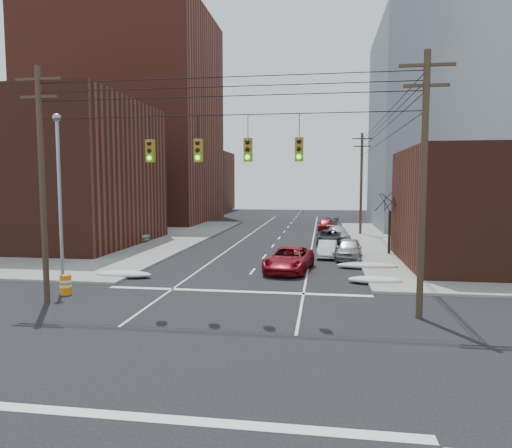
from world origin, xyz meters
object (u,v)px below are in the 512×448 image
(parked_car_f, at_px, (332,223))
(lot_car_a, at_px, (114,233))
(construction_barrel, at_px, (66,284))
(lot_car_d, at_px, (108,228))
(parked_car_c, at_px, (329,238))
(parked_car_d, at_px, (338,234))
(lot_car_c, at_px, (91,236))
(parked_car_a, at_px, (349,249))
(parked_car_b, at_px, (327,249))
(lot_car_b, at_px, (123,234))
(parked_car_e, at_px, (326,224))
(red_pickup, at_px, (289,259))

(parked_car_f, xyz_separation_m, lot_car_a, (-21.07, -15.79, 0.14))
(lot_car_a, height_order, construction_barrel, lot_car_a)
(parked_car_f, relative_size, lot_car_d, 0.93)
(parked_car_c, bearing_deg, construction_barrel, -123.34)
(lot_car_d, xyz_separation_m, construction_barrel, (9.36, -23.57, -0.41))
(parked_car_d, xyz_separation_m, parked_car_f, (-0.36, 12.18, -0.01))
(parked_car_c, xyz_separation_m, lot_car_c, (-21.80, -2.69, 0.09))
(lot_car_d, relative_size, construction_barrel, 4.51)
(parked_car_d, height_order, lot_car_a, lot_car_a)
(parked_car_a, bearing_deg, parked_car_b, 161.01)
(parked_car_b, height_order, lot_car_b, lot_car_b)
(parked_car_d, xyz_separation_m, construction_barrel, (-14.43, -23.64, -0.19))
(parked_car_d, relative_size, parked_car_f, 1.15)
(parked_car_a, distance_m, lot_car_b, 21.41)
(parked_car_e, bearing_deg, lot_car_d, -148.97)
(red_pickup, xyz_separation_m, lot_car_c, (-19.06, 10.10, -0.00))
(parked_car_f, distance_m, lot_car_d, 26.44)
(lot_car_d, bearing_deg, lot_car_b, -153.84)
(parked_car_d, distance_m, parked_car_f, 12.18)
(parked_car_b, relative_size, parked_car_d, 0.78)
(lot_car_d, height_order, construction_barrel, lot_car_d)
(parked_car_b, height_order, parked_car_d, parked_car_d)
(parked_car_c, bearing_deg, parked_car_e, 91.01)
(parked_car_f, height_order, construction_barrel, parked_car_f)
(parked_car_a, xyz_separation_m, lot_car_d, (-24.26, 10.47, 0.15))
(parked_car_a, relative_size, lot_car_d, 1.00)
(parked_car_c, distance_m, lot_car_a, 20.56)
(lot_car_a, bearing_deg, parked_car_b, -121.27)
(red_pickup, relative_size, lot_car_b, 1.13)
(red_pickup, bearing_deg, parked_car_e, 92.03)
(parked_car_d, height_order, parked_car_e, parked_car_d)
(parked_car_c, height_order, lot_car_b, lot_car_b)
(parked_car_c, height_order, construction_barrel, parked_car_c)
(parked_car_b, xyz_separation_m, lot_car_d, (-22.66, 9.75, 0.30))
(parked_car_b, bearing_deg, lot_car_a, 167.66)
(lot_car_b, bearing_deg, parked_car_f, -61.01)
(lot_car_a, relative_size, lot_car_b, 0.85)
(red_pickup, height_order, construction_barrel, red_pickup)
(red_pickup, height_order, lot_car_a, red_pickup)
(parked_car_f, bearing_deg, parked_car_d, -83.06)
(lot_car_a, bearing_deg, lot_car_d, 19.45)
(parked_car_a, height_order, parked_car_d, parked_car_a)
(parked_car_d, bearing_deg, lot_car_a, -176.28)
(lot_car_d, bearing_deg, parked_car_c, -111.27)
(parked_car_a, distance_m, parked_car_b, 1.76)
(parked_car_f, relative_size, construction_barrel, 4.21)
(parked_car_b, height_order, lot_car_d, lot_car_d)
(red_pickup, xyz_separation_m, lot_car_d, (-20.17, 15.76, 0.15))
(parked_car_b, height_order, construction_barrel, parked_car_b)
(lot_car_d, bearing_deg, parked_car_d, -103.72)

